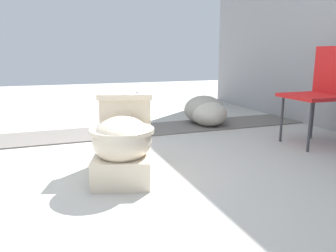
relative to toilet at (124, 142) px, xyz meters
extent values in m
plane|color=#A8A59E|center=(0.07, -0.26, -0.22)|extent=(14.00, 14.00, 0.00)
cube|color=#605B56|center=(-1.18, 0.24, -0.21)|extent=(0.56, 8.00, 0.01)
cube|color=beige|center=(0.00, 0.00, -0.14)|extent=(0.67, 0.51, 0.17)
ellipsoid|color=beige|center=(0.09, -0.03, 0.04)|extent=(0.53, 0.48, 0.28)
cylinder|color=beige|center=(0.09, -0.03, 0.10)|extent=(0.49, 0.49, 0.03)
cube|color=beige|center=(-0.20, 0.06, 0.10)|extent=(0.27, 0.38, 0.30)
cube|color=beige|center=(-0.20, 0.06, 0.27)|extent=(0.30, 0.41, 0.04)
cylinder|color=silver|center=(-0.18, 0.14, 0.29)|extent=(0.02, 0.02, 0.01)
cube|color=red|center=(-0.16, 1.66, 0.20)|extent=(0.45, 0.45, 0.03)
cube|color=red|center=(-0.16, 1.87, 0.41)|extent=(0.44, 0.04, 0.40)
cylinder|color=#38383D|center=(0.00, 1.49, -0.02)|extent=(0.02, 0.02, 0.40)
cylinder|color=#38383D|center=(-0.34, 1.50, -0.02)|extent=(0.02, 0.02, 0.40)
cylinder|color=#38383D|center=(-0.33, 1.84, -0.02)|extent=(0.02, 0.02, 0.40)
ellipsoid|color=gray|center=(-1.28, 1.20, -0.06)|extent=(0.59, 0.56, 0.32)
ellipsoid|color=#ADA899|center=(-1.16, 1.20, -0.08)|extent=(0.55, 0.49, 0.27)
camera|label=1|loc=(1.99, -0.42, 0.54)|focal=35.00mm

